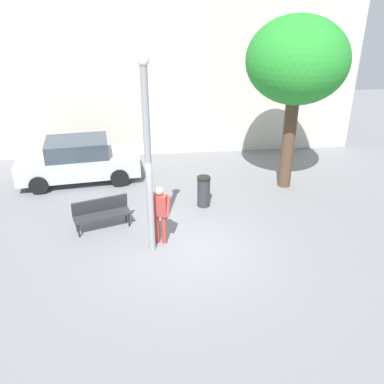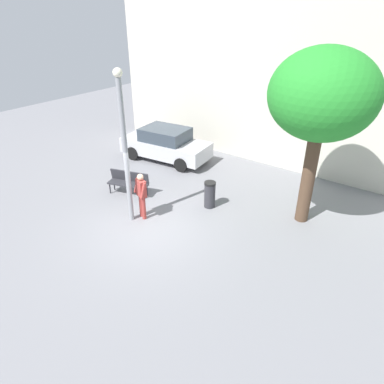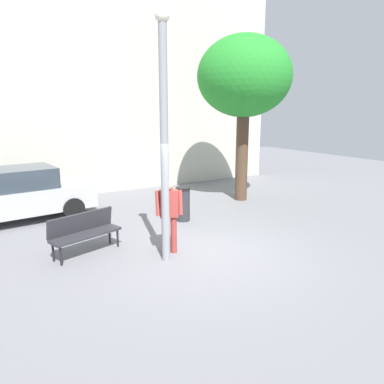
# 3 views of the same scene
# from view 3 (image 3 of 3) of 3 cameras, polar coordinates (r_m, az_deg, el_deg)

# --- Properties ---
(ground_plane) EXTENTS (36.00, 36.00, 0.00)m
(ground_plane) POSITION_cam_3_polar(r_m,az_deg,el_deg) (8.24, 1.71, -9.69)
(ground_plane) COLOR slate
(building_facade) EXTENTS (15.60, 2.00, 8.52)m
(building_facade) POSITION_cam_3_polar(r_m,az_deg,el_deg) (15.25, -15.46, 16.51)
(building_facade) COLOR beige
(building_facade) RESTS_ON ground_plane
(lamppost) EXTENTS (0.28, 0.28, 5.02)m
(lamppost) POSITION_cam_3_polar(r_m,az_deg,el_deg) (7.30, -4.44, 9.47)
(lamppost) COLOR gray
(lamppost) RESTS_ON ground_plane
(person_by_lamppost) EXTENTS (0.63, 0.43, 1.67)m
(person_by_lamppost) POSITION_cam_3_polar(r_m,az_deg,el_deg) (7.98, -3.66, -3.13)
(person_by_lamppost) COLOR #9E3833
(person_by_lamppost) RESTS_ON ground_plane
(park_bench) EXTENTS (1.67, 0.94, 0.92)m
(park_bench) POSITION_cam_3_polar(r_m,az_deg,el_deg) (8.45, -16.71, -5.75)
(park_bench) COLOR #2D2D33
(park_bench) RESTS_ON ground_plane
(plaza_tree) EXTENTS (3.19, 3.19, 5.63)m
(plaza_tree) POSITION_cam_3_polar(r_m,az_deg,el_deg) (12.84, 8.26, 17.42)
(plaza_tree) COLOR #4E3928
(plaza_tree) RESTS_ON ground_plane
(parked_car_silver) EXTENTS (4.37, 2.19, 1.55)m
(parked_car_silver) POSITION_cam_3_polar(r_m,az_deg,el_deg) (11.56, -26.04, -0.39)
(parked_car_silver) COLOR #B7B7BC
(parked_car_silver) RESTS_ON ground_plane
(trash_bin) EXTENTS (0.42, 0.42, 1.00)m
(trash_bin) POSITION_cam_3_polar(r_m,az_deg,el_deg) (10.46, -1.44, -1.88)
(trash_bin) COLOR #2D2D33
(trash_bin) RESTS_ON ground_plane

